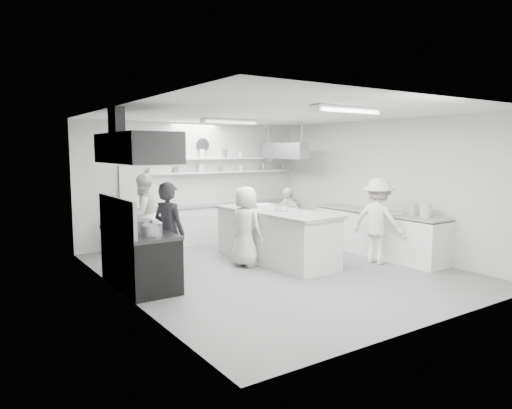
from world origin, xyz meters
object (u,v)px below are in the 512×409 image
prep_island (276,237)px  cook_stove (169,233)px  stove (140,260)px  back_counter (212,223)px  cook_back (143,215)px  right_counter (378,234)px

prep_island → cook_stove: 2.51m
stove → back_counter: back_counter is taller
stove → cook_back: (0.90, 2.27, 0.44)m
back_counter → right_counter: bearing=-55.3°
cook_stove → cook_back: cook_back is taller
cook_back → prep_island: bearing=117.7°
stove → right_counter: size_ratio=0.55×
cook_stove → stove: bearing=53.4°
stove → cook_back: size_ratio=1.01×
back_counter → cook_back: cook_back is taller
right_counter → cook_stove: size_ratio=1.86×
prep_island → back_counter: bearing=87.8°
stove → cook_stove: size_ratio=1.01×
cook_back → back_counter: bearing=178.3°
back_counter → prep_island: 2.67m
prep_island → right_counter: bearing=-21.6°
stove → cook_stove: cook_stove is taller
back_counter → cook_stove: size_ratio=2.81×
prep_island → cook_back: bearing=130.4°
right_counter → cook_back: 5.23m
prep_island → cook_stove: size_ratio=1.57×
right_counter → prep_island: bearing=162.2°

